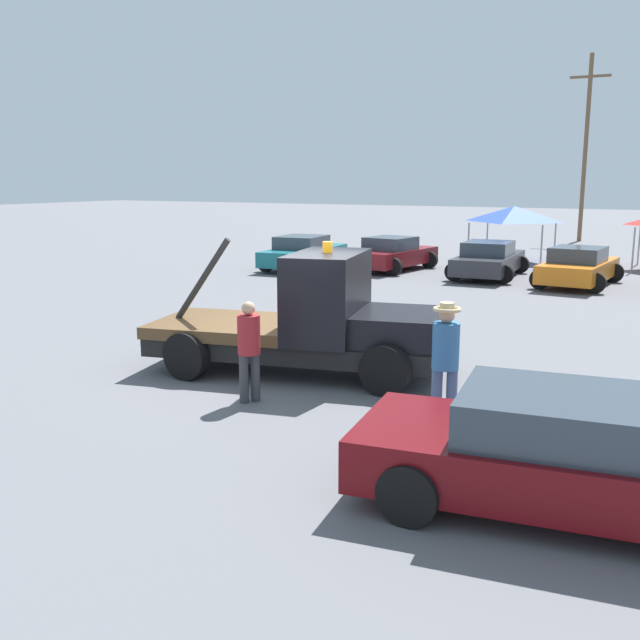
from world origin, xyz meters
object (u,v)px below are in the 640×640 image
(parked_car_charcoal, at_px, (489,260))
(parked_car_maroon, at_px, (392,254))
(parked_car_teal, at_px, (304,252))
(person_at_hood, at_px, (249,345))
(parked_car_orange, at_px, (578,267))
(utility_pole, at_px, (586,145))
(person_near_truck, at_px, (446,354))
(canopy_tent_blue, at_px, (514,214))
(tow_truck, at_px, (314,323))
(foreground_car, at_px, (572,456))

(parked_car_charcoal, bearing_deg, parked_car_maroon, 83.99)
(parked_car_teal, bearing_deg, person_at_hood, -158.38)
(parked_car_orange, relative_size, utility_pole, 0.43)
(person_near_truck, xyz_separation_m, canopy_tent_blue, (-4.05, 21.88, 0.99))
(parked_car_maroon, height_order, parked_car_orange, same)
(parked_car_maroon, relative_size, canopy_tent_blue, 1.42)
(tow_truck, bearing_deg, person_at_hood, -105.17)
(parked_car_teal, distance_m, canopy_tent_blue, 9.56)
(foreground_car, relative_size, person_at_hood, 3.00)
(parked_car_charcoal, xyz_separation_m, canopy_tent_blue, (-0.41, 5.53, 1.43))
(tow_truck, xyz_separation_m, parked_car_charcoal, (-0.59, 14.71, -0.31))
(person_near_truck, height_order, parked_car_teal, person_near_truck)
(person_near_truck, bearing_deg, tow_truck, -141.65)
(tow_truck, bearing_deg, parked_car_teal, 107.67)
(foreground_car, height_order, person_near_truck, person_near_truck)
(person_at_hood, distance_m, parked_car_charcoal, 16.75)
(foreground_car, bearing_deg, parked_car_charcoal, 100.47)
(foreground_car, bearing_deg, person_near_truck, 128.79)
(parked_car_charcoal, height_order, canopy_tent_blue, canopy_tent_blue)
(person_at_hood, relative_size, canopy_tent_blue, 0.53)
(canopy_tent_blue, bearing_deg, utility_pole, 85.10)
(foreground_car, distance_m, person_near_truck, 2.98)
(tow_truck, xyz_separation_m, parked_car_maroon, (-4.51, 14.95, -0.31))
(foreground_car, bearing_deg, parked_car_teal, 119.89)
(parked_car_maroon, bearing_deg, utility_pole, -5.84)
(foreground_car, distance_m, person_at_hood, 5.54)
(foreground_car, relative_size, parked_car_maroon, 1.13)
(parked_car_charcoal, distance_m, parked_car_orange, 3.35)
(person_at_hood, relative_size, parked_car_charcoal, 0.35)
(person_near_truck, relative_size, person_at_hood, 1.11)
(tow_truck, relative_size, parked_car_maroon, 1.32)
(parked_car_charcoal, relative_size, canopy_tent_blue, 1.52)
(person_at_hood, relative_size, parked_car_maroon, 0.38)
(parked_car_teal, height_order, utility_pole, utility_pole)
(parked_car_maroon, distance_m, parked_car_charcoal, 3.92)
(foreground_car, bearing_deg, person_at_hood, 155.61)
(tow_truck, relative_size, canopy_tent_blue, 1.87)
(parked_car_maroon, height_order, parked_car_charcoal, same)
(parked_car_charcoal, distance_m, canopy_tent_blue, 5.73)
(parked_car_orange, height_order, canopy_tent_blue, canopy_tent_blue)
(parked_car_charcoal, relative_size, parked_car_orange, 1.06)
(parked_car_charcoal, height_order, utility_pole, utility_pole)
(tow_truck, bearing_deg, foreground_car, -47.72)
(foreground_car, relative_size, person_near_truck, 2.70)
(parked_car_teal, xyz_separation_m, parked_car_orange, (10.60, 0.17, -0.00))
(canopy_tent_blue, bearing_deg, tow_truck, -87.18)
(parked_car_charcoal, bearing_deg, parked_car_teal, 94.38)
(person_near_truck, relative_size, parked_car_orange, 0.41)
(foreground_car, height_order, parked_car_charcoal, same)
(foreground_car, distance_m, parked_car_teal, 21.86)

